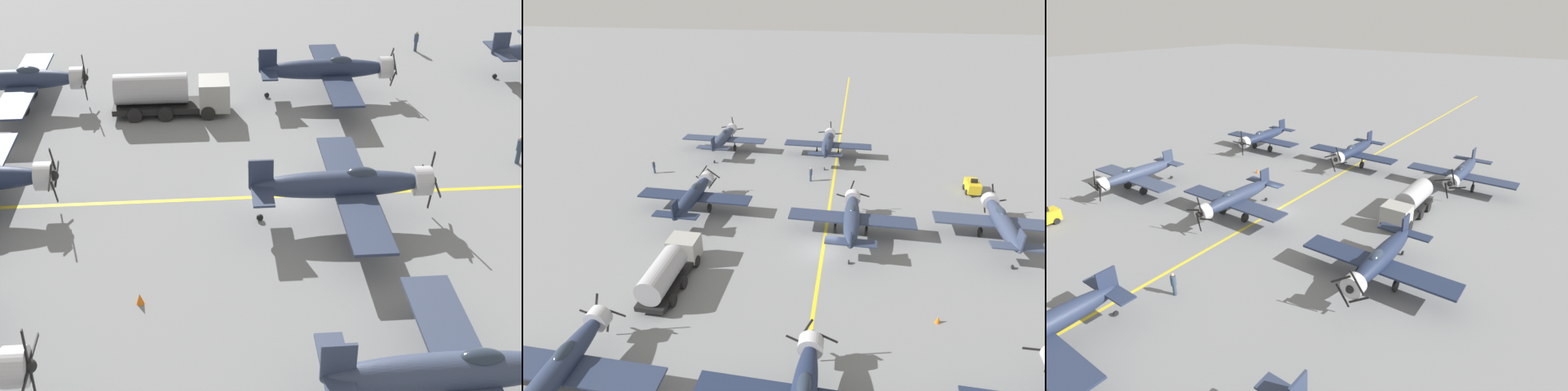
{
  "view_description": "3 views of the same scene",
  "coord_description": "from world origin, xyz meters",
  "views": [
    {
      "loc": [
        34.86,
        -3.87,
        21.12
      ],
      "look_at": [
        3.34,
        -1.4,
        2.12
      ],
      "focal_mm": 50.0,
      "sensor_mm": 36.0,
      "label": 1
    },
    {
      "loc": [
        1.73,
        -30.54,
        21.52
      ],
      "look_at": [
        -4.11,
        3.18,
        3.79
      ],
      "focal_mm": 28.0,
      "sensor_mm": 36.0,
      "label": 2
    },
    {
      "loc": [
        -24.2,
        28.82,
        18.31
      ],
      "look_at": [
        -4.68,
        0.96,
        3.27
      ],
      "focal_mm": 28.0,
      "sensor_mm": 36.0,
      "label": 3
    }
  ],
  "objects": [
    {
      "name": "airplane_far_left",
      "position": [
        -16.35,
        22.84,
        2.01
      ],
      "size": [
        12.0,
        9.98,
        3.79
      ],
      "rotation": [
        0.0,
        0.0,
        0.07
      ],
      "color": "#2C364F",
      "rests_on": "ground"
    },
    {
      "name": "airplane_near_left",
      "position": [
        -13.72,
        -16.99,
        2.01
      ],
      "size": [
        12.0,
        9.98,
        3.75
      ],
      "rotation": [
        0.0,
        0.0,
        -0.14
      ],
      "color": "#252F49",
      "rests_on": "ground"
    },
    {
      "name": "airplane_mid_left",
      "position": [
        -14.03,
        4.96,
        2.01
      ],
      "size": [
        12.0,
        9.98,
        3.65
      ],
      "rotation": [
        0.0,
        0.0,
        0.28
      ],
      "color": "#1D2741",
      "rests_on": "ground"
    },
    {
      "name": "fuel_tanker",
      "position": [
        -11.68,
        -6.36,
        1.51
      ],
      "size": [
        2.68,
        8.0,
        2.98
      ],
      "color": "black",
      "rests_on": "ground"
    },
    {
      "name": "ground_crew_walking",
      "position": [
        -2.8,
        14.77,
        0.99
      ],
      "size": [
        0.4,
        0.4,
        1.82
      ],
      "color": "#334256",
      "rests_on": "ground"
    },
    {
      "name": "traffic_cone",
      "position": [
        8.88,
        -7.31,
        0.28
      ],
      "size": [
        0.36,
        0.36,
        0.55
      ],
      "primitive_type": "cone",
      "color": "orange",
      "rests_on": "ground"
    },
    {
      "name": "airplane_mid_center",
      "position": [
        2.39,
        3.19,
        2.01
      ],
      "size": [
        12.0,
        9.98,
        3.76
      ],
      "rotation": [
        0.0,
        0.0,
        0.17
      ],
      "color": "#27314A",
      "rests_on": "ground"
    },
    {
      "name": "taxiway_stripe",
      "position": [
        0.0,
        0.0,
        0.0
      ],
      "size": [
        0.3,
        160.0,
        0.01
      ],
      "primitive_type": "cube",
      "color": "yellow",
      "rests_on": "ground"
    },
    {
      "name": "ground_plane",
      "position": [
        0.0,
        0.0,
        0.0
      ],
      "size": [
        400.0,
        400.0,
        0.0
      ],
      "primitive_type": "plane",
      "color": "slate"
    },
    {
      "name": "ground_crew_inspecting",
      "position": [
        -22.84,
        13.74,
        0.94
      ],
      "size": [
        0.37,
        0.37,
        1.72
      ],
      "color": "#334256",
      "rests_on": "ground"
    },
    {
      "name": "airplane_mid_right",
      "position": [
        16.17,
        4.86,
        2.01
      ],
      "size": [
        12.0,
        9.98,
        3.75
      ],
      "rotation": [
        0.0,
        0.0,
        -0.07
      ],
      "color": "#323C56",
      "rests_on": "ground"
    },
    {
      "name": "tow_tractor",
      "position": [
        16.08,
        14.96,
        0.79
      ],
      "size": [
        1.57,
        2.6,
        1.79
      ],
      "color": "gold",
      "rests_on": "ground"
    },
    {
      "name": "airplane_far_center",
      "position": [
        -1.38,
        23.05,
        2.01
      ],
      "size": [
        12.0,
        9.98,
        3.8
      ],
      "rotation": [
        0.0,
        0.0,
        -0.07
      ],
      "color": "#242F48",
      "rests_on": "ground"
    }
  ]
}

